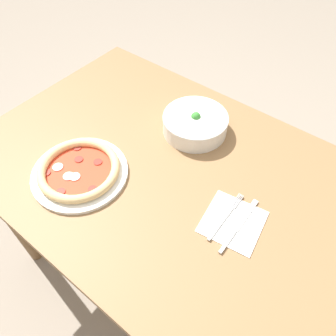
% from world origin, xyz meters
% --- Properties ---
extents(ground_plane, '(8.00, 8.00, 0.00)m').
position_xyz_m(ground_plane, '(0.00, 0.00, 0.00)').
color(ground_plane, gray).
extents(dining_table, '(1.22, 0.83, 0.73)m').
position_xyz_m(dining_table, '(0.00, 0.00, 0.63)').
color(dining_table, olive).
rests_on(dining_table, ground_plane).
extents(pizza, '(0.29, 0.29, 0.04)m').
position_xyz_m(pizza, '(-0.19, -0.18, 0.75)').
color(pizza, white).
rests_on(pizza, dining_table).
extents(bowl, '(0.22, 0.22, 0.08)m').
position_xyz_m(bowl, '(-0.03, 0.19, 0.77)').
color(bowl, white).
rests_on(bowl, dining_table).
extents(napkin, '(0.17, 0.17, 0.00)m').
position_xyz_m(napkin, '(0.25, -0.04, 0.73)').
color(napkin, white).
rests_on(napkin, dining_table).
extents(fork, '(0.02, 0.18, 0.00)m').
position_xyz_m(fork, '(0.23, -0.04, 0.74)').
color(fork, silver).
rests_on(fork, napkin).
extents(knife, '(0.02, 0.20, 0.01)m').
position_xyz_m(knife, '(0.27, -0.05, 0.74)').
color(knife, silver).
rests_on(knife, napkin).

